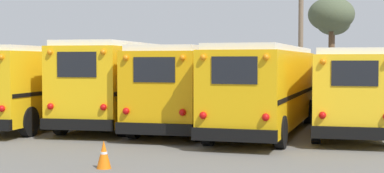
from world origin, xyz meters
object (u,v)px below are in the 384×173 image
Objects in this scene: school_bus_0 at (53,83)px; school_bus_1 at (122,81)px; bare_tree_1 at (333,24)px; traffic_cone at (104,154)px; school_bus_4 at (350,87)px; school_bus_3 at (266,86)px; bare_tree_0 at (331,16)px; school_bus_2 at (193,84)px; utility_pole at (301,26)px.

school_bus_1 reaches higher than school_bus_0.
bare_tree_1 is 31.14m from traffic_cone.
school_bus_4 is 21.40m from bare_tree_1.
bare_tree_1 reaches higher than school_bus_3.
traffic_cone is at bearing -55.21° from school_bus_0.
traffic_cone is at bearing -122.05° from school_bus_4.
bare_tree_0 is (10.79, 15.59, 3.71)m from school_bus_0.
school_bus_4 is 15.60m from bare_tree_0.
school_bus_3 is at bearing 70.69° from traffic_cone.
bare_tree_0 is (7.80, 15.35, 3.63)m from school_bus_1.
bare_tree_0 reaches higher than school_bus_0.
bare_tree_1 reaches higher than school_bus_2.
school_bus_3 is at bearing -90.74° from utility_pole.
school_bus_0 reaches higher than traffic_cone.
school_bus_3 is 14.90× the size of traffic_cone.
bare_tree_0 reaches higher than school_bus_1.
utility_pole reaches higher than school_bus_2.
school_bus_0 reaches higher than school_bus_2.
school_bus_2 is at bearing -176.66° from school_bus_4.
utility_pole is (-2.82, 12.32, 3.04)m from school_bus_4.
bare_tree_0 is at bearing 79.18° from traffic_cone.
school_bus_0 is at bearing 175.62° from school_bus_3.
school_bus_3 is 1.14× the size of utility_pole.
traffic_cone is (-2.85, -8.13, -1.37)m from school_bus_3.
bare_tree_1 reaches higher than school_bus_0.
school_bus_3 is at bearing -96.38° from bare_tree_0.
traffic_cone is (0.14, -8.98, -1.36)m from school_bus_2.
school_bus_3 is 22.61m from bare_tree_1.
school_bus_2 is 1.51× the size of bare_tree_0.
school_bus_0 is at bearing -178.46° from school_bus_2.
school_bus_3 is 3.22m from school_bus_4.
bare_tree_0 is (-1.17, 15.08, 3.79)m from school_bus_4.
bare_tree_0 is at bearing 55.31° from school_bus_0.
school_bus_0 is at bearing 124.79° from traffic_cone.
school_bus_3 is (2.99, -0.85, 0.01)m from school_bus_2.
school_bus_1 is at bearing 4.64° from school_bus_0.
bare_tree_1 is at bearing 79.56° from utility_pole.
traffic_cone is (-4.63, -30.38, -4.97)m from bare_tree_1.
school_bus_0 is 15.54× the size of traffic_cone.
utility_pole reaches higher than school_bus_3.
traffic_cone is (-4.67, -24.41, -5.10)m from bare_tree_0.
bare_tree_0 is (1.82, 16.28, 3.72)m from school_bus_3.
school_bus_1 is (2.99, 0.24, 0.08)m from school_bus_0.
school_bus_3 is (5.98, -0.93, -0.10)m from school_bus_1.
school_bus_4 is at bearing 21.80° from school_bus_3.
school_bus_1 is 0.96× the size of school_bus_2.
bare_tree_1 is at bearing 81.33° from traffic_cone.
school_bus_1 is 6.06m from school_bus_3.
school_bus_0 is at bearing -116.52° from bare_tree_1.
school_bus_1 is 0.97× the size of school_bus_4.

